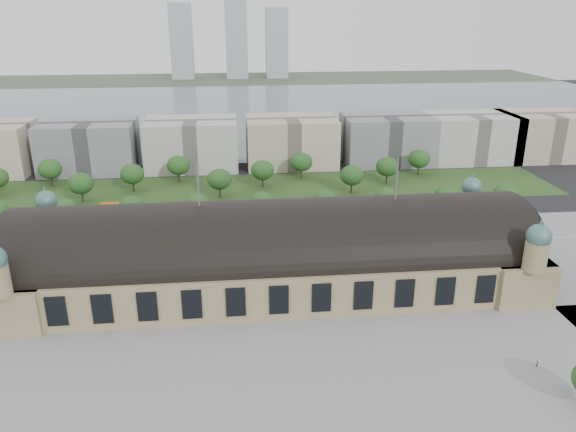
{
  "coord_description": "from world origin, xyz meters",
  "views": [
    {
      "loc": [
        -10.94,
        -146.27,
        76.95
      ],
      "look_at": [
        6.57,
        20.27,
        14.0
      ],
      "focal_mm": 35.0,
      "sensor_mm": 36.0,
      "label": 1
    }
  ],
  "objects": [
    {
      "name": "tree_belt_5",
      "position": [
        -35.0,
        107.0,
        8.05
      ],
      "size": [
        10.4,
        10.4,
        12.48
      ],
      "color": "#2D2116",
      "rests_on": "ground"
    },
    {
      "name": "tree_belt_3",
      "position": [
        -73.0,
        83.0,
        8.05
      ],
      "size": [
        10.4,
        10.4,
        12.48
      ],
      "color": "#2D2116",
      "rests_on": "ground"
    },
    {
      "name": "parked_car_1",
      "position": [
        -62.77,
        21.65,
        0.82
      ],
      "size": [
        6.53,
        5.04,
        1.65
      ],
      "primitive_type": "imported",
      "rotation": [
        0.0,
        0.0,
        -1.12
      ],
      "color": "maroon",
      "rests_on": "ground"
    },
    {
      "name": "office_7",
      "position": [
        155.0,
        133.0,
        12.0
      ],
      "size": [
        45.0,
        32.0,
        24.0
      ],
      "primitive_type": "cube",
      "color": "#C3B399",
      "rests_on": "ground"
    },
    {
      "name": "tree_belt_6",
      "position": [
        -16.0,
        83.0,
        8.05
      ],
      "size": [
        10.4,
        10.4,
        12.48
      ],
      "color": "#2D2116",
      "rests_on": "ground"
    },
    {
      "name": "tree_row_3",
      "position": [
        -48.0,
        53.0,
        7.43
      ],
      "size": [
        9.6,
        9.6,
        11.52
      ],
      "color": "#2D2116",
      "rests_on": "ground"
    },
    {
      "name": "tree_belt_9",
      "position": [
        41.0,
        83.0,
        8.05
      ],
      "size": [
        10.4,
        10.4,
        12.48
      ],
      "color": "#2D2116",
      "rests_on": "ground"
    },
    {
      "name": "tree_belt_8",
      "position": [
        22.0,
        107.0,
        8.05
      ],
      "size": [
        10.4,
        10.4,
        12.48
      ],
      "color": "#2D2116",
      "rests_on": "ground"
    },
    {
      "name": "plaza_south",
      "position": [
        10.0,
        -44.0,
        0.0
      ],
      "size": [
        190.0,
        48.0,
        0.12
      ],
      "primitive_type": "cube",
      "color": "gray",
      "rests_on": "ground"
    },
    {
      "name": "tree_row_4",
      "position": [
        -24.0,
        53.0,
        7.43
      ],
      "size": [
        9.6,
        9.6,
        11.52
      ],
      "color": "#2D2116",
      "rests_on": "ground"
    },
    {
      "name": "traffic_car_2",
      "position": [
        -67.61,
        30.82,
        0.82
      ],
      "size": [
        6.04,
        3.08,
        1.63
      ],
      "primitive_type": "imported",
      "rotation": [
        0.0,
        0.0,
        -1.63
      ],
      "color": "black",
      "rests_on": "ground"
    },
    {
      "name": "parked_car_0",
      "position": [
        -78.82,
        25.0,
        0.72
      ],
      "size": [
        4.54,
        3.57,
        1.44
      ],
      "primitive_type": "imported",
      "rotation": [
        0.0,
        0.0,
        -1.03
      ],
      "color": "black",
      "rests_on": "ground"
    },
    {
      "name": "tree_row_6",
      "position": [
        24.0,
        53.0,
        7.43
      ],
      "size": [
        9.6,
        9.6,
        11.52
      ],
      "color": "#2D2116",
      "rests_on": "ground"
    },
    {
      "name": "parked_car_3",
      "position": [
        -38.85,
        21.0,
        0.73
      ],
      "size": [
        4.64,
        3.35,
        1.47
      ],
      "primitive_type": "imported",
      "rotation": [
        0.0,
        0.0,
        -1.15
      ],
      "color": "slate",
      "rests_on": "ground"
    },
    {
      "name": "office_6",
      "position": [
        115.0,
        133.0,
        12.0
      ],
      "size": [
        45.0,
        32.0,
        24.0
      ],
      "primitive_type": "cube",
      "color": "#B6B4AC",
      "rests_on": "ground"
    },
    {
      "name": "traffic_car_5",
      "position": [
        46.68,
        47.55,
        0.72
      ],
      "size": [
        4.39,
        1.64,
        1.43
      ],
      "primitive_type": "imported",
      "rotation": [
        0.0,
        0.0,
        1.6
      ],
      "color": "#595C60",
      "rests_on": "ground"
    },
    {
      "name": "parked_car_5",
      "position": [
        -35.65,
        21.0,
        0.83
      ],
      "size": [
        6.54,
        4.93,
        1.65
      ],
      "primitive_type": "imported",
      "rotation": [
        0.0,
        0.0,
        -1.15
      ],
      "color": "#9B9FA4",
      "rests_on": "ground"
    },
    {
      "name": "office_4",
      "position": [
        20.0,
        133.0,
        12.0
      ],
      "size": [
        45.0,
        32.0,
        24.0
      ],
      "primitive_type": "cube",
      "color": "#C3B399",
      "rests_on": "ground"
    },
    {
      "name": "tree_belt_11",
      "position": [
        79.0,
        107.0,
        8.05
      ],
      "size": [
        10.4,
        10.4,
        12.48
      ],
      "color": "#2D2116",
      "rests_on": "ground"
    },
    {
      "name": "office_2",
      "position": [
        -80.0,
        133.0,
        12.0
      ],
      "size": [
        45.0,
        32.0,
        24.0
      ],
      "primitive_type": "cube",
      "color": "gray",
      "rests_on": "ground"
    },
    {
      "name": "tree_belt_4",
      "position": [
        -54.0,
        95.0,
        8.05
      ],
      "size": [
        10.4,
        10.4,
        12.48
      ],
      "color": "#2D2116",
      "rests_on": "ground"
    },
    {
      "name": "traffic_car_3",
      "position": [
        -39.14,
        39.96,
        0.69
      ],
      "size": [
        4.95,
        2.45,
        1.38
      ],
      "primitive_type": "imported",
      "rotation": [
        0.0,
        0.0,
        1.46
      ],
      "color": "maroon",
      "rests_on": "ground"
    },
    {
      "name": "tree_row_5",
      "position": [
        0.0,
        53.0,
        7.43
      ],
      "size": [
        9.6,
        9.6,
        11.52
      ],
      "color": "#2D2116",
      "rests_on": "ground"
    },
    {
      "name": "office_3",
      "position": [
        -30.0,
        133.0,
        12.0
      ],
      "size": [
        45.0,
        32.0,
        24.0
      ],
      "primitive_type": "cube",
      "color": "#B6B4AC",
      "rests_on": "ground"
    },
    {
      "name": "parked_car_4",
      "position": [
        -48.78,
        21.0,
        0.8
      ],
      "size": [
        4.82,
        4.33,
        1.59
      ],
      "primitive_type": "imported",
      "rotation": [
        0.0,
        0.0,
        -0.9
      ],
      "color": "silver",
      "rests_on": "ground"
    },
    {
      "name": "bus_east",
      "position": [
        32.63,
        31.06,
        1.76
      ],
      "size": [
        12.73,
        3.23,
        3.53
      ],
      "primitive_type": "imported",
      "rotation": [
        0.0,
        0.0,
        1.55
      ],
      "color": "beige",
      "rests_on": "ground"
    },
    {
      "name": "bus_mid",
      "position": [
        4.53,
        31.6,
        1.67
      ],
      "size": [
        12.17,
        3.54,
        3.35
      ],
      "primitive_type": "imported",
      "rotation": [
        0.0,
        0.0,
        1.51
      ],
      "color": "white",
      "rests_on": "ground"
    },
    {
      "name": "tree_belt_10",
      "position": [
        60.0,
        95.0,
        8.05
      ],
      "size": [
        10.4,
        10.4,
        12.48
      ],
      "color": "#2D2116",
      "rests_on": "ground"
    },
    {
      "name": "tree_row_2",
      "position": [
        -72.0,
        53.0,
        7.43
      ],
      "size": [
        9.6,
        9.6,
        11.52
      ],
      "color": "#2D2116",
      "rests_on": "ground"
    },
    {
      "name": "tree_row_9",
      "position": [
        96.0,
        53.0,
        7.43
      ],
      "size": [
        9.6,
        9.6,
        11.52
      ],
      "color": "#2D2116",
      "rests_on": "ground"
    },
    {
      "name": "grass_belt",
      "position": [
        -15.0,
        93.0,
        0.0
      ],
      "size": [
        300.0,
        45.0,
        0.1
      ],
      "primitive_type": "cube",
      "color": "#29471C",
      "rests_on": "ground"
    },
    {
      "name": "far_tower_left",
      "position": [
        -60.0,
        508.0,
        40.0
      ],
      "size": [
        24.0,
        24.0,
        80.0
      ],
      "primitive_type": "cube",
      "color": "#9EA8B2",
      "rests_on": "ground"
    },
    {
      "name": "traffic_car_1",
      "position": [
        -75.82,
        39.05,
        0.77
      ],
      "size": [
        4.77,
        1.84,
        1.55
      ],
      "primitive_type": "imported",
      "rotation": [
        0.0,
        0.0,
        1.53
      ],
      "color": "gray",
      "rests_on": "ground"
    },
    {
      "name": "tree_row_8",
      "position": [
        72.0,
        53.0,
        7.43
      ],
      "size": [
        9.6,
        9.6,
        11.52
      ],
      "color": "#2D2116",
      "rests_on": "ground"
    },
    {
      "name": "tree_belt_7",
      "position": [
        3.0,
        95.0,
        8.05
      ],
      "size": [
        10.4,
        10.4,
        12.48
      ],
      "color": "#2D2116",
      "rests_on": "ground"
    },
    {
      "name": "station",
      "position": [
        0.0,
        0.0,
        10.28
      ],
      "size": [
        150.0,
        48.4,
        44.3
      ],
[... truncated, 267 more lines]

